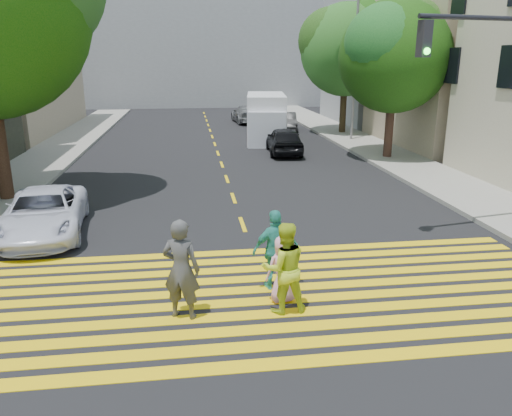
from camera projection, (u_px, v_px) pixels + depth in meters
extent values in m
plane|color=black|center=(278.00, 326.00, 9.26)|extent=(120.00, 120.00, 0.00)
cube|color=gray|center=(68.00, 143.00, 29.04)|extent=(3.00, 40.00, 0.15)
cube|color=gray|center=(394.00, 158.00, 24.58)|extent=(3.00, 60.00, 0.15)
cube|color=yellow|center=(291.00, 363.00, 8.12)|extent=(13.40, 0.35, 0.01)
cube|color=yellow|center=(284.00, 344.00, 8.64)|extent=(13.40, 0.35, 0.01)
cube|color=yellow|center=(279.00, 328.00, 9.16)|extent=(13.40, 0.35, 0.01)
cube|color=yellow|center=(274.00, 314.00, 9.69)|extent=(13.40, 0.35, 0.01)
cube|color=yellow|center=(269.00, 301.00, 10.21)|extent=(13.40, 0.35, 0.01)
cube|color=yellow|center=(265.00, 289.00, 10.73)|extent=(13.40, 0.35, 0.01)
cube|color=yellow|center=(261.00, 278.00, 11.25)|extent=(13.40, 0.35, 0.01)
cube|color=yellow|center=(258.00, 269.00, 11.78)|extent=(13.40, 0.35, 0.01)
cube|color=yellow|center=(255.00, 260.00, 12.30)|extent=(13.40, 0.35, 0.01)
cube|color=yellow|center=(252.00, 252.00, 12.82)|extent=(13.40, 0.35, 0.01)
cube|color=yellow|center=(243.00, 224.00, 14.96)|extent=(0.12, 1.40, 0.01)
cube|color=yellow|center=(233.00, 198.00, 17.81)|extent=(0.12, 1.40, 0.01)
cube|color=yellow|center=(227.00, 179.00, 20.66)|extent=(0.12, 1.40, 0.01)
cube|color=yellow|center=(222.00, 164.00, 23.51)|extent=(0.12, 1.40, 0.01)
cube|color=yellow|center=(218.00, 153.00, 26.36)|extent=(0.12, 1.40, 0.01)
cube|color=yellow|center=(215.00, 144.00, 29.20)|extent=(0.12, 1.40, 0.01)
cube|color=yellow|center=(212.00, 137.00, 32.05)|extent=(0.12, 1.40, 0.01)
cube|color=yellow|center=(210.00, 130.00, 34.90)|extent=(0.12, 1.40, 0.01)
cube|color=yellow|center=(208.00, 125.00, 37.75)|extent=(0.12, 1.40, 0.01)
cube|color=yellow|center=(207.00, 120.00, 40.60)|extent=(0.12, 1.40, 0.01)
cube|color=yellow|center=(205.00, 116.00, 43.45)|extent=(0.12, 1.40, 0.01)
cube|color=yellow|center=(204.00, 113.00, 46.30)|extent=(0.12, 1.40, 0.01)
cube|color=tan|center=(484.00, 55.00, 27.81)|extent=(10.00, 10.00, 10.00)
cube|color=gray|center=(402.00, 56.00, 38.26)|extent=(10.00, 10.00, 10.00)
cube|color=gray|center=(199.00, 48.00, 53.14)|extent=(30.00, 8.00, 12.00)
cylinder|color=black|center=(1.00, 152.00, 16.85)|extent=(0.47, 0.47, 3.51)
cylinder|color=#432923|center=(389.00, 131.00, 24.38)|extent=(0.55, 0.55, 2.78)
sphere|color=#19320F|center=(394.00, 57.00, 23.39)|extent=(6.96, 6.96, 5.24)
sphere|color=black|center=(407.00, 40.00, 23.93)|extent=(5.22, 5.22, 3.93)
sphere|color=#124116|center=(384.00, 45.00, 22.61)|extent=(4.87, 4.87, 3.67)
cylinder|color=black|center=(343.00, 111.00, 32.74)|extent=(0.53, 0.53, 3.03)
sphere|color=#295517|center=(346.00, 50.00, 31.65)|extent=(7.28, 7.28, 5.78)
sphere|color=#204513|center=(365.00, 36.00, 31.47)|extent=(5.46, 5.46, 4.33)
sphere|color=black|center=(330.00, 40.00, 31.48)|extent=(5.10, 5.10, 4.04)
imported|color=#464647|center=(181.00, 269.00, 9.30)|extent=(0.84, 0.69, 1.97)
imported|color=#C0DA28|center=(284.00, 268.00, 9.56)|extent=(0.94, 0.76, 1.82)
imported|color=#EFA2C5|center=(283.00, 269.00, 10.03)|extent=(0.75, 0.56, 1.40)
imported|color=teal|center=(276.00, 250.00, 10.57)|extent=(1.08, 0.60, 1.75)
imported|color=silver|center=(44.00, 213.00, 13.94)|extent=(2.56, 4.73, 1.26)
imported|color=black|center=(284.00, 140.00, 26.00)|extent=(1.97, 4.28, 1.42)
imported|color=gray|center=(246.00, 114.00, 38.93)|extent=(2.19, 4.73, 1.34)
imported|color=#2B2C2D|center=(287.00, 121.00, 35.03)|extent=(1.74, 3.76, 1.19)
cube|color=white|center=(266.00, 117.00, 30.32)|extent=(2.92, 5.77, 2.77)
cube|color=silver|center=(267.00, 129.00, 28.10)|extent=(2.26, 1.59, 1.99)
cylinder|color=black|center=(251.00, 139.00, 28.70)|extent=(0.38, 0.80, 0.77)
cylinder|color=#272727|center=(282.00, 139.00, 28.70)|extent=(0.38, 0.80, 0.77)
cylinder|color=black|center=(252.00, 129.00, 32.51)|extent=(0.38, 0.80, 0.77)
cylinder|color=black|center=(279.00, 129.00, 32.52)|extent=(0.38, 0.80, 0.77)
cylinder|color=#26262E|center=(489.00, 18.00, 12.42)|extent=(4.06, 0.85, 0.12)
cube|color=#29272E|center=(424.00, 39.00, 12.02)|extent=(0.31, 0.31, 0.86)
sphere|color=#35FF34|center=(427.00, 51.00, 11.97)|extent=(0.19, 0.19, 0.16)
cylinder|color=gray|center=(355.00, 70.00, 28.98)|extent=(0.16, 0.16, 8.38)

